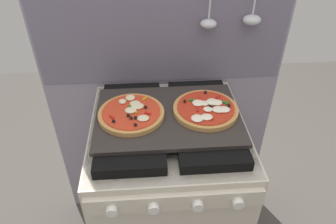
{
  "coord_description": "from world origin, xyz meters",
  "views": [
    {
      "loc": [
        -0.07,
        -0.94,
        1.64
      ],
      "look_at": [
        0.0,
        0.0,
        0.93
      ],
      "focal_mm": 33.87,
      "sensor_mm": 36.0,
      "label": 1
    }
  ],
  "objects_px": {
    "stove": "(168,194)",
    "baking_tray": "(168,116)",
    "pizza_left": "(132,113)",
    "pizza_right": "(206,109)"
  },
  "relations": [
    {
      "from": "stove",
      "to": "baking_tray",
      "type": "distance_m",
      "value": 0.46
    },
    {
      "from": "pizza_left",
      "to": "baking_tray",
      "type": "bearing_deg",
      "value": -0.26
    },
    {
      "from": "stove",
      "to": "baking_tray",
      "type": "xyz_separation_m",
      "value": [
        0.0,
        0.0,
        0.46
      ]
    },
    {
      "from": "stove",
      "to": "baking_tray",
      "type": "height_order",
      "value": "baking_tray"
    },
    {
      "from": "pizza_right",
      "to": "stove",
      "type": "bearing_deg",
      "value": -177.58
    },
    {
      "from": "baking_tray",
      "to": "pizza_left",
      "type": "height_order",
      "value": "pizza_left"
    },
    {
      "from": "pizza_left",
      "to": "stove",
      "type": "bearing_deg",
      "value": -0.95
    },
    {
      "from": "pizza_left",
      "to": "pizza_right",
      "type": "height_order",
      "value": "same"
    },
    {
      "from": "stove",
      "to": "pizza_left",
      "type": "height_order",
      "value": "pizza_left"
    },
    {
      "from": "pizza_left",
      "to": "pizza_right",
      "type": "xyz_separation_m",
      "value": [
        0.28,
        0.0,
        0.0
      ]
    }
  ]
}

